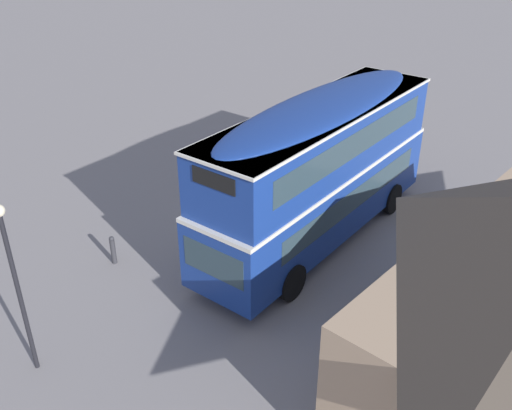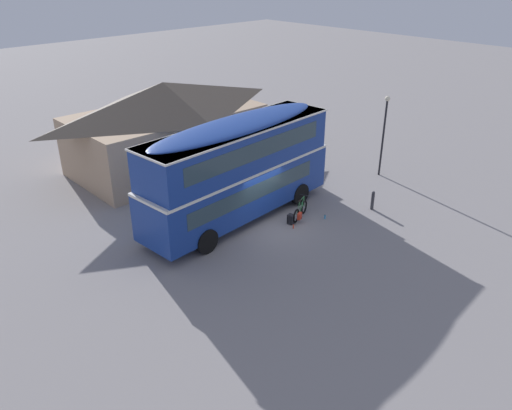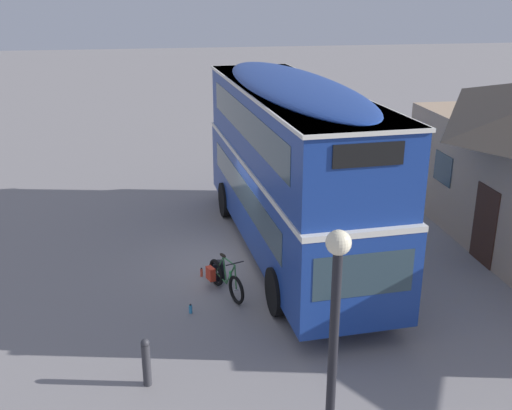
{
  "view_description": "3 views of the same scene",
  "coord_description": "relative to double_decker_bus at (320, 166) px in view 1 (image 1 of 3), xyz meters",
  "views": [
    {
      "loc": [
        13.14,
        10.63,
        10.27
      ],
      "look_at": [
        0.97,
        -0.09,
        1.29
      ],
      "focal_mm": 40.06,
      "sensor_mm": 36.0,
      "label": 1
    },
    {
      "loc": [
        -14.58,
        -14.55,
        11.25
      ],
      "look_at": [
        -0.77,
        -0.18,
        1.37
      ],
      "focal_mm": 35.33,
      "sensor_mm": 36.0,
      "label": 2
    },
    {
      "loc": [
        14.55,
        -2.07,
        6.95
      ],
      "look_at": [
        -0.0,
        0.39,
        1.59
      ],
      "focal_mm": 42.32,
      "sensor_mm": 36.0,
      "label": 3
    }
  ],
  "objects": [
    {
      "name": "double_decker_bus",
      "position": [
        0.0,
        0.0,
        0.0
      ],
      "size": [
        10.34,
        3.14,
        4.79
      ],
      "color": "black",
      "rests_on": "ground"
    },
    {
      "name": "water_bottle_blue_sports",
      "position": [
        2.89,
        -2.9,
        -2.54
      ],
      "size": [
        0.08,
        0.08,
        0.22
      ],
      "color": "#338CBF",
      "rests_on": "ground"
    },
    {
      "name": "water_bottle_red_squeeze",
      "position": [
        1.1,
        -2.51,
        -2.53
      ],
      "size": [
        0.07,
        0.07,
        0.24
      ],
      "color": "#D84C33",
      "rests_on": "ground"
    },
    {
      "name": "touring_bicycle",
      "position": [
        2.07,
        -2.04,
        -2.27
      ],
      "size": [
        1.64,
        0.82,
        1.01
      ],
      "color": "black",
      "rests_on": "ground"
    },
    {
      "name": "street_lamp",
      "position": [
        9.33,
        -1.61,
        0.17
      ],
      "size": [
        0.28,
        0.28,
        4.55
      ],
      "color": "black",
      "rests_on": "ground"
    },
    {
      "name": "ground_plane",
      "position": [
        0.39,
        -1.37,
        -2.64
      ],
      "size": [
        120.0,
        120.0,
        0.0
      ],
      "primitive_type": "plane",
      "color": "gray"
    },
    {
      "name": "kerb_bollard",
      "position": [
        5.36,
        -3.86,
        -2.15
      ],
      "size": [
        0.16,
        0.16,
        0.97
      ],
      "color": "#333338",
      "rests_on": "ground"
    },
    {
      "name": "backpack_on_ground",
      "position": [
        1.34,
        -2.11,
        -2.37
      ],
      "size": [
        0.34,
        0.34,
        0.53
      ],
      "color": "black",
      "rests_on": "ground"
    }
  ]
}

